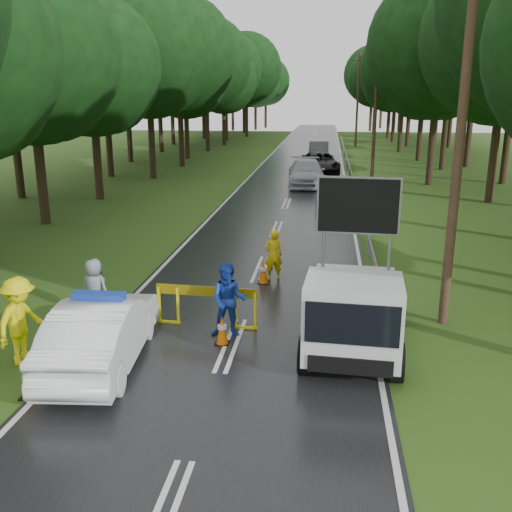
% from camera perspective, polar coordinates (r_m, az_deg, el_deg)
% --- Properties ---
extents(ground, '(160.00, 160.00, 0.00)m').
position_cam_1_polar(ground, '(13.61, -2.49, -8.84)').
color(ground, '#2D4E16').
rests_on(ground, ground).
extents(road, '(7.00, 140.00, 0.02)m').
position_cam_1_polar(road, '(42.61, 4.24, 8.20)').
color(road, black).
rests_on(road, ground).
extents(guardrail, '(0.12, 60.06, 0.70)m').
position_cam_1_polar(guardrail, '(42.19, 9.31, 8.69)').
color(guardrail, gray).
rests_on(guardrail, ground).
extents(utility_pole_near, '(1.40, 0.24, 10.00)m').
position_cam_1_polar(utility_pole_near, '(14.53, 19.88, 12.51)').
color(utility_pole_near, '#3F291D').
rests_on(utility_pole_near, ground).
extents(utility_pole_mid, '(1.40, 0.24, 10.00)m').
position_cam_1_polar(utility_pole_mid, '(40.30, 11.89, 14.68)').
color(utility_pole_mid, '#3F291D').
rests_on(utility_pole_mid, ground).
extents(utility_pole_far, '(1.40, 0.24, 10.00)m').
position_cam_1_polar(utility_pole_far, '(66.26, 10.12, 15.12)').
color(utility_pole_far, '#3F291D').
rests_on(utility_pole_far, ground).
extents(police_sedan, '(2.01, 4.67, 1.64)m').
position_cam_1_polar(police_sedan, '(12.83, -15.18, -7.34)').
color(police_sedan, white).
rests_on(police_sedan, ground).
extents(work_truck, '(2.37, 4.87, 3.79)m').
position_cam_1_polar(work_truck, '(13.13, 9.69, -5.15)').
color(work_truck, gray).
rests_on(work_truck, ground).
extents(barrier, '(2.59, 0.21, 1.07)m').
position_cam_1_polar(barrier, '(14.35, -5.00, -4.05)').
color(barrier, '#EEEC0C').
rests_on(barrier, ground).
extents(officer, '(0.69, 0.56, 1.63)m').
position_cam_1_polar(officer, '(17.93, 1.76, 0.10)').
color(officer, gold).
rests_on(officer, ground).
extents(civilian, '(0.94, 0.76, 1.83)m').
position_cam_1_polar(civilian, '(13.73, -2.73, -4.47)').
color(civilian, '#1938A6').
rests_on(civilian, ground).
extents(bystander_left, '(0.98, 1.40, 1.98)m').
position_cam_1_polar(bystander_left, '(13.30, -22.50, -6.07)').
color(bystander_left, yellow).
rests_on(bystander_left, ground).
extents(bystander_right, '(0.88, 0.67, 1.61)m').
position_cam_1_polar(bystander_right, '(15.45, -15.82, -3.17)').
color(bystander_right, gray).
rests_on(bystander_right, ground).
extents(queue_car_first, '(2.17, 4.32, 1.41)m').
position_cam_1_polar(queue_car_first, '(30.29, 7.98, 6.27)').
color(queue_car_first, '#3A3D41').
rests_on(queue_car_first, ground).
extents(queue_car_second, '(2.73, 5.78, 1.63)m').
position_cam_1_polar(queue_car_second, '(37.09, 5.06, 8.28)').
color(queue_car_second, '#A4A6AC').
rests_on(queue_car_second, ground).
extents(queue_car_third, '(3.20, 5.81, 1.54)m').
position_cam_1_polar(queue_car_third, '(43.03, 6.39, 9.24)').
color(queue_car_third, black).
rests_on(queue_car_third, ground).
extents(queue_car_fourth, '(1.76, 4.96, 1.63)m').
position_cam_1_polar(queue_car_fourth, '(51.68, 6.29, 10.39)').
color(queue_car_fourth, '#414449').
rests_on(queue_car_fourth, ground).
extents(cone_near_left, '(0.33, 0.33, 0.69)m').
position_cam_1_polar(cone_near_left, '(12.11, -21.85, -11.60)').
color(cone_near_left, black).
rests_on(cone_near_left, ground).
extents(cone_center, '(0.35, 0.35, 0.74)m').
position_cam_1_polar(cone_center, '(13.50, -3.41, -7.41)').
color(cone_center, black).
rests_on(cone_center, ground).
extents(cone_far, '(0.37, 0.37, 0.78)m').
position_cam_1_polar(cone_far, '(17.68, 0.74, -1.60)').
color(cone_far, black).
rests_on(cone_far, ground).
extents(cone_left_mid, '(0.39, 0.39, 0.82)m').
position_cam_1_polar(cone_left_mid, '(14.80, -15.34, -5.66)').
color(cone_left_mid, black).
rests_on(cone_left_mid, ground).
extents(cone_right, '(0.38, 0.38, 0.80)m').
position_cam_1_polar(cone_right, '(14.68, 7.80, -5.44)').
color(cone_right, black).
rests_on(cone_right, ground).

